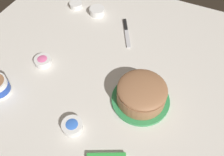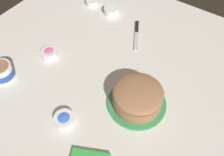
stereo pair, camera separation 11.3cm
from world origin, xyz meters
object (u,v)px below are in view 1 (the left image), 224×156
object	(u,v)px
spreading_knife	(126,30)
sprinkle_bowl_green	(76,5)
sprinkle_bowl_blue	(72,126)
sprinkle_bowl_rainbow	(97,11)
frosted_cake	(141,94)
sprinkle_bowl_pink	(43,61)

from	to	relation	value
spreading_knife	sprinkle_bowl_green	world-z (taller)	sprinkle_bowl_green
sprinkle_bowl_blue	sprinkle_bowl_rainbow	xyz separation A→B (m)	(0.26, -0.73, 0.00)
sprinkle_bowl_green	sprinkle_bowl_blue	world-z (taller)	sprinkle_bowl_blue
spreading_knife	sprinkle_bowl_rainbow	size ratio (longest dim) A/B	2.31
spreading_knife	sprinkle_bowl_rainbow	world-z (taller)	sprinkle_bowl_rainbow
frosted_cake	sprinkle_bowl_rainbow	bearing A→B (deg)	-45.56
sprinkle_bowl_pink	sprinkle_bowl_rainbow	world-z (taller)	same
spreading_knife	sprinkle_bowl_pink	size ratio (longest dim) A/B	2.54
sprinkle_bowl_blue	sprinkle_bowl_rainbow	world-z (taller)	sprinkle_bowl_rainbow
frosted_cake	sprinkle_bowl_pink	xyz separation A→B (m)	(0.53, 0.00, -0.03)
sprinkle_bowl_green	spreading_knife	bearing A→B (deg)	168.92
sprinkle_bowl_green	sprinkle_bowl_rainbow	world-z (taller)	sprinkle_bowl_rainbow
frosted_cake	sprinkle_bowl_green	bearing A→B (deg)	-37.78
sprinkle_bowl_pink	sprinkle_bowl_rainbow	xyz separation A→B (m)	(-0.06, -0.48, -0.00)
spreading_knife	sprinkle_bowl_green	bearing A→B (deg)	-11.08
frosted_cake	sprinkle_bowl_green	world-z (taller)	frosted_cake
spreading_knife	sprinkle_bowl_green	size ratio (longest dim) A/B	2.75
frosted_cake	sprinkle_bowl_blue	distance (m)	0.33
sprinkle_bowl_pink	sprinkle_bowl_rainbow	size ratio (longest dim) A/B	0.91
sprinkle_bowl_blue	sprinkle_bowl_pink	bearing A→B (deg)	-37.61
sprinkle_bowl_green	frosted_cake	bearing A→B (deg)	142.22
sprinkle_bowl_pink	sprinkle_bowl_blue	world-z (taller)	sprinkle_bowl_pink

